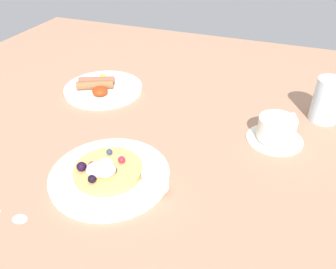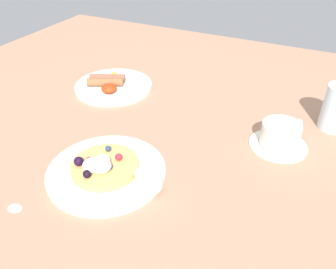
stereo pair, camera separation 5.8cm
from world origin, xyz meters
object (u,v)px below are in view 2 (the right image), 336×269
(pancake_plate, at_px, (107,171))
(syrup_ramekin, at_px, (149,179))
(coffee_cup, at_px, (281,134))
(teaspoon, at_px, (2,202))
(breakfast_plate, at_px, (114,86))
(coffee_saucer, at_px, (278,145))

(pancake_plate, relative_size, syrup_ramekin, 4.56)
(coffee_cup, relative_size, teaspoon, 0.71)
(syrup_ramekin, distance_m, breakfast_plate, 0.45)
(breakfast_plate, bearing_deg, teaspoon, -81.51)
(teaspoon, bearing_deg, coffee_saucer, 43.62)
(breakfast_plate, bearing_deg, coffee_saucer, -8.90)
(breakfast_plate, bearing_deg, pancake_plate, -58.67)
(pancake_plate, height_order, coffee_saucer, pancake_plate)
(coffee_cup, distance_m, teaspoon, 0.59)
(syrup_ramekin, xyz_separation_m, breakfast_plate, (-0.30, 0.33, -0.02))
(coffee_saucer, bearing_deg, teaspoon, -136.38)
(breakfast_plate, xyz_separation_m, teaspoon, (0.07, -0.48, -0.00))
(coffee_cup, height_order, teaspoon, coffee_cup)
(coffee_cup, bearing_deg, pancake_plate, -139.66)
(pancake_plate, distance_m, coffee_saucer, 0.39)
(coffee_saucer, xyz_separation_m, coffee_cup, (0.00, 0.00, 0.03))
(coffee_saucer, bearing_deg, coffee_cup, 59.20)
(pancake_plate, xyz_separation_m, breakfast_plate, (-0.20, 0.33, 0.00))
(breakfast_plate, height_order, coffee_saucer, breakfast_plate)
(pancake_plate, distance_m, coffee_cup, 0.39)
(breakfast_plate, distance_m, teaspoon, 0.49)
(syrup_ramekin, relative_size, coffee_cup, 0.50)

